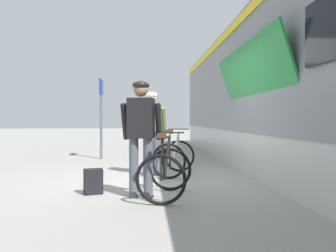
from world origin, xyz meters
The scene contains 10 objects.
ground_plane centered at (0.00, 0.00, 0.00)m, with size 80.00×80.00×0.00m, color gray.
train_car centered at (3.27, 0.16, 1.97)m, with size 3.30×20.16×3.88m.
cyclist_near_in_dark centered at (-0.43, -1.53, 1.05)m, with size 0.65×0.39×1.76m.
cyclist_far_in_olive centered at (-0.24, 0.63, 1.05)m, with size 0.65×0.39×1.76m.
bicycle_near_black centered at (-0.06, -1.53, 0.40)m, with size 0.90×1.19×0.99m.
bicycle_far_silver centered at (0.23, 0.60, 0.40)m, with size 1.00×1.23×0.99m.
backpack_on_platform centered at (-1.19, -1.21, 0.20)m, with size 0.28×0.18×0.40m, color black.
water_bottle_near_the_bikes centered at (0.56, 0.53, 0.11)m, with size 0.07×0.07×0.22m, color #338CCC.
water_bottle_by_the_backpack centered at (-1.11, -1.08, 0.10)m, with size 0.07×0.07×0.19m, color #338CCC.
platform_sign_post centered at (-1.69, 3.81, 1.62)m, with size 0.08×0.70×2.40m.
Camera 1 is at (-0.36, -6.84, 1.18)m, focal length 37.80 mm.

